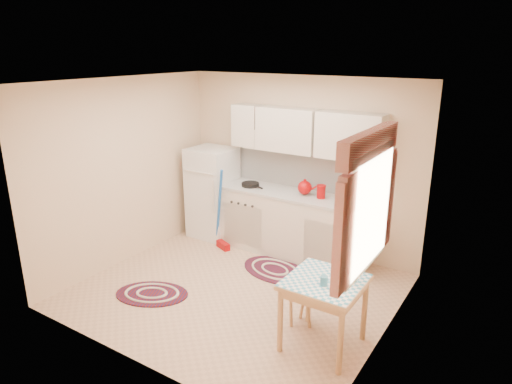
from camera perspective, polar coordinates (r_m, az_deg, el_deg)
room_shell at (r=5.24m, az=0.21°, el=3.78°), size 3.64×3.60×2.52m
fridge at (r=7.10m, az=-5.44°, el=-0.07°), size 0.65×0.60×1.40m
broom at (r=6.62m, az=-4.23°, el=-2.31°), size 0.30×0.22×1.20m
base_cabinets at (r=6.53m, az=4.35°, el=-4.09°), size 2.25×0.60×0.88m
countertop at (r=6.37m, az=4.45°, el=-0.25°), size 2.27×0.62×0.04m
frying_pan at (r=6.64m, az=-0.71°, el=0.94°), size 0.32×0.32×0.05m
red_kettle at (r=6.25m, az=6.11°, el=0.55°), size 0.26×0.25×0.21m
red_canister at (r=6.16m, az=8.14°, el=-0.05°), size 0.15×0.15×0.16m
table at (r=4.68m, az=8.40°, el=-14.77°), size 0.72×0.72×0.72m
stool at (r=5.04m, az=5.62°, el=-14.08°), size 0.41×0.41×0.42m
coffee_pot at (r=4.46m, az=11.90°, el=-9.28°), size 0.17×0.16×0.28m
mug at (r=4.38m, az=8.50°, el=-10.96°), size 0.09×0.09×0.10m
rug_center at (r=6.20m, az=2.36°, el=-9.70°), size 1.09×0.85×0.02m
rug_left at (r=5.78m, az=-12.88°, el=-12.31°), size 1.05×0.90×0.02m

